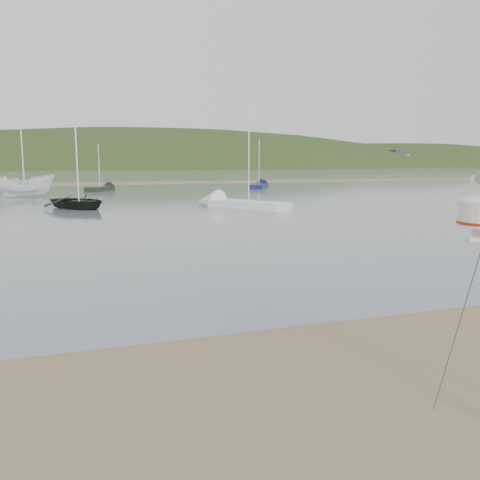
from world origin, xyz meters
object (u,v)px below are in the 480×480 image
object	(u,v)px
boat_dark	(78,174)
boat_white	(23,168)
sailboat_blue_far	(261,185)
sailboat_dark_mid	(106,188)
sailboat_white_near	(225,203)

from	to	relation	value
boat_dark	boat_white	world-z (taller)	boat_white
boat_white	sailboat_blue_far	world-z (taller)	sailboat_blue_far
boat_white	sailboat_dark_mid	size ratio (longest dim) A/B	0.97
sailboat_dark_mid	boat_white	bearing A→B (deg)	-133.80
boat_dark	sailboat_dark_mid	world-z (taller)	sailboat_dark_mid
boat_dark	sailboat_blue_far	xyz separation A→B (m)	(21.79, 21.41, -2.12)
boat_dark	boat_white	distance (m)	13.88
sailboat_dark_mid	sailboat_blue_far	world-z (taller)	sailboat_blue_far
boat_white	sailboat_white_near	bearing A→B (deg)	-139.46
boat_dark	sailboat_blue_far	distance (m)	30.62
boat_white	sailboat_white_near	size ratio (longest dim) A/B	0.68
sailboat_white_near	boat_white	bearing A→B (deg)	133.71
boat_dark	sailboat_white_near	distance (m)	10.36
boat_dark	boat_white	size ratio (longest dim) A/B	0.90
sailboat_white_near	sailboat_dark_mid	xyz separation A→B (m)	(-6.61, 23.05, 0.00)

